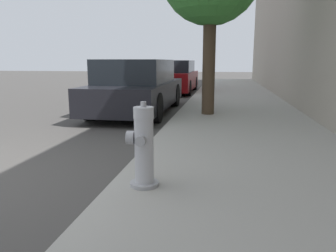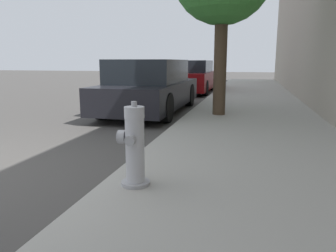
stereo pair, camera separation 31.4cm
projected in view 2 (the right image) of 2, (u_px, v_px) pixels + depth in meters
The scene contains 4 objects.
sidewalk_slab at pixel (252, 201), 2.99m from camera, with size 2.91×40.00×0.15m.
fire_hydrant at pixel (134, 147), 3.12m from camera, with size 0.30×0.30×0.82m.
parked_car_near at pixel (151, 87), 8.58m from camera, with size 1.74×4.52×1.37m.
parked_car_mid at pixel (191, 77), 14.14m from camera, with size 1.80×4.44×1.37m.
Camera 2 is at (3.14, -2.91, 1.33)m, focal length 35.00 mm.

